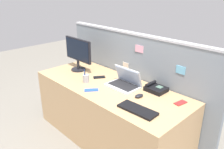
% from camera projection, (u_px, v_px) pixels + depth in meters
% --- Properties ---
extents(ground_plane, '(10.00, 10.00, 0.00)m').
position_uv_depth(ground_plane, '(109.00, 137.00, 2.91)').
color(ground_plane, slate).
extents(desk, '(1.95, 0.78, 0.72)m').
position_uv_depth(desk, '(109.00, 112.00, 2.78)').
color(desk, tan).
rests_on(desk, ground_plane).
extents(cubicle_divider, '(2.30, 0.08, 1.28)m').
position_uv_depth(cubicle_divider, '(133.00, 82.00, 2.96)').
color(cubicle_divider, gray).
rests_on(cubicle_divider, ground_plane).
extents(desktop_monitor, '(0.51, 0.20, 0.43)m').
position_uv_depth(desktop_monitor, '(78.00, 52.00, 3.03)').
color(desktop_monitor, black).
rests_on(desktop_monitor, desk).
extents(laptop, '(0.36, 0.26, 0.21)m').
position_uv_depth(laptop, '(125.00, 82.00, 2.60)').
color(laptop, silver).
rests_on(laptop, desk).
extents(desk_phone, '(0.22, 0.18, 0.08)m').
position_uv_depth(desk_phone, '(156.00, 88.00, 2.50)').
color(desk_phone, black).
rests_on(desk_phone, desk).
extents(keyboard_main, '(0.39, 0.17, 0.02)m').
position_uv_depth(keyboard_main, '(137.00, 110.00, 2.11)').
color(keyboard_main, black).
rests_on(keyboard_main, desk).
extents(computer_mouse_right_hand, '(0.07, 0.11, 0.03)m').
position_uv_depth(computer_mouse_right_hand, '(139.00, 96.00, 2.36)').
color(computer_mouse_right_hand, black).
rests_on(computer_mouse_right_hand, desk).
extents(pen_cup, '(0.07, 0.07, 0.18)m').
position_uv_depth(pen_cup, '(86.00, 78.00, 2.71)').
color(pen_cup, '#99999E').
rests_on(pen_cup, desk).
extents(cell_phone_blue_case, '(0.14, 0.16, 0.01)m').
position_uv_depth(cell_phone_blue_case, '(91.00, 90.00, 2.52)').
color(cell_phone_blue_case, blue).
rests_on(cell_phone_blue_case, desk).
extents(cell_phone_black_slab, '(0.14, 0.16, 0.01)m').
position_uv_depth(cell_phone_black_slab, '(99.00, 77.00, 2.86)').
color(cell_phone_black_slab, black).
rests_on(cell_phone_black_slab, desk).
extents(cell_phone_red_case, '(0.09, 0.14, 0.01)m').
position_uv_depth(cell_phone_red_case, '(180.00, 103.00, 2.25)').
color(cell_phone_red_case, '#B22323').
rests_on(cell_phone_red_case, desk).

